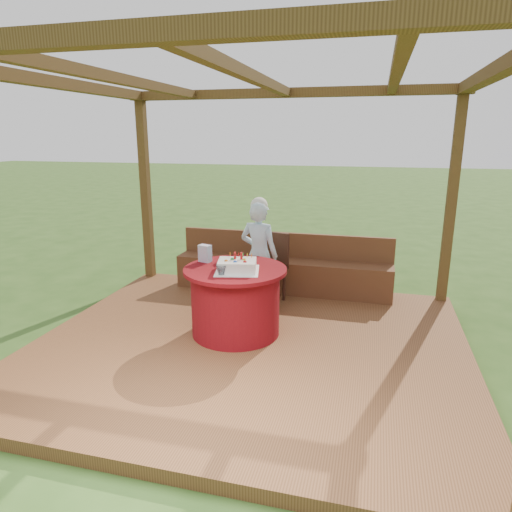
{
  "coord_description": "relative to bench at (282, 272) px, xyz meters",
  "views": [
    {
      "loc": [
        1.19,
        -4.3,
        2.26
      ],
      "look_at": [
        0.0,
        0.25,
        1.0
      ],
      "focal_mm": 32.0,
      "sensor_mm": 36.0,
      "label": 1
    }
  ],
  "objects": [
    {
      "name": "gift_bag",
      "position": [
        -0.61,
        -1.38,
        0.58
      ],
      "size": [
        0.15,
        0.12,
        0.19
      ],
      "primitive_type": "cube",
      "rotation": [
        0.0,
        0.0,
        -0.3
      ],
      "color": "#F09BD6",
      "rests_on": "table"
    },
    {
      "name": "pergola",
      "position": [
        0.0,
        -1.72,
        2.02
      ],
      "size": [
        4.5,
        4.0,
        2.72
      ],
      "color": "brown",
      "rests_on": "deck"
    },
    {
      "name": "drinking_glass",
      "position": [
        -0.28,
        -1.81,
        0.54
      ],
      "size": [
        0.15,
        0.15,
        0.1
      ],
      "primitive_type": "imported",
      "rotation": [
        0.0,
        0.0,
        0.42
      ],
      "color": "white",
      "rests_on": "table"
    },
    {
      "name": "ground",
      "position": [
        0.0,
        -1.72,
        -0.38
      ],
      "size": [
        60.0,
        60.0,
        0.0
      ],
      "primitive_type": "plane",
      "color": "#2D4F1A",
      "rests_on": "ground"
    },
    {
      "name": "bench",
      "position": [
        0.0,
        0.0,
        0.0
      ],
      "size": [
        3.0,
        0.42,
        0.8
      ],
      "color": "brown",
      "rests_on": "deck"
    },
    {
      "name": "elderly_woman",
      "position": [
        -0.17,
        -0.68,
        0.44
      ],
      "size": [
        0.55,
        0.42,
        1.4
      ],
      "color": "#9ECEEB",
      "rests_on": "deck"
    },
    {
      "name": "table",
      "position": [
        -0.21,
        -1.54,
        0.12
      ],
      "size": [
        1.11,
        1.11,
        0.75
      ],
      "color": "maroon",
      "rests_on": "deck"
    },
    {
      "name": "birthday_cake",
      "position": [
        -0.16,
        -1.64,
        0.55
      ],
      "size": [
        0.54,
        0.54,
        0.19
      ],
      "color": "white",
      "rests_on": "table"
    },
    {
      "name": "chair",
      "position": [
        -0.1,
        -0.45,
        0.24
      ],
      "size": [
        0.55,
        0.55,
        0.9
      ],
      "color": "#361B11",
      "rests_on": "deck"
    },
    {
      "name": "deck",
      "position": [
        0.0,
        -1.72,
        -0.32
      ],
      "size": [
        4.5,
        4.0,
        0.12
      ],
      "primitive_type": "cube",
      "color": "brown",
      "rests_on": "ground"
    }
  ]
}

